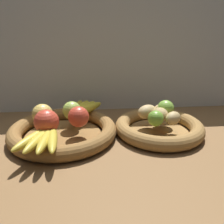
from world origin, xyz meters
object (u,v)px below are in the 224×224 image
chili_pepper (165,119)px  fruit_bowl_right (159,128)px  potato_back (162,110)px  potato_oblong (147,112)px  potato_small (173,118)px  lime_near (156,118)px  apple_red_front (47,122)px  apple_red_right (79,117)px  banana_bunch_front (43,138)px  fruit_bowl_left (63,131)px  potato_large (160,115)px  lime_far (166,108)px  banana_bunch_back (82,108)px  apple_golden_left (43,114)px  apple_green_back (72,110)px

chili_pepper → fruit_bowl_right: bearing=148.3°
potato_back → potato_oblong: bearing=-164.1°
chili_pepper → potato_small: bearing=-53.9°
lime_near → apple_red_front: bearing=-176.0°
apple_red_right → chili_pepper: apple_red_right is taller
banana_bunch_front → lime_near: bearing=13.8°
fruit_bowl_left → apple_red_right: size_ratio=5.33×
apple_red_front → potato_oblong: 36.17cm
potato_oblong → potato_back: potato_oblong is taller
potato_large → potato_small: bearing=-45.0°
lime_far → potato_oblong: bearing=-170.8°
fruit_bowl_right → potato_back: size_ratio=5.01×
banana_bunch_back → lime_far: (31.60, -7.62, 1.62)cm
fruit_bowl_right → potato_large: (0.00, -0.00, 5.12)cm
potato_small → apple_golden_left: bearing=173.8°
apple_red_front → potato_small: 42.44cm
lime_far → chili_pepper: 5.95cm
apple_green_back → fruit_bowl_left: bearing=-123.5°
potato_back → potato_small: bearing=-81.0°
fruit_bowl_left → apple_golden_left: size_ratio=5.33×
banana_bunch_back → potato_large: size_ratio=2.98×
fruit_bowl_right → apple_red_front: 39.89cm
potato_small → lime_far: 7.87cm
apple_green_back → potato_large: 32.11cm
apple_red_front → apple_green_back: apple_red_front is taller
apple_green_back → potato_small: bearing=-13.0°
apple_red_front → potato_oblong: (34.77, 9.87, -1.36)cm
apple_green_back → potato_large: bearing=-8.3°
apple_green_back → potato_back: bearing=0.4°
fruit_bowl_left → apple_golden_left: apple_golden_left is taller
apple_red_front → chili_pepper: size_ratio=0.70×
fruit_bowl_right → potato_back: (2.21, 4.86, 5.11)cm
fruit_bowl_left → banana_bunch_front: size_ratio=2.00×
potato_oblong → potato_back: (6.19, 1.77, -0.17)cm
potato_back → potato_large: size_ratio=0.99×
potato_small → potato_back: (-1.33, 8.40, 0.08)cm
banana_bunch_back → apple_green_back: bearing=-115.6°
apple_red_front → apple_golden_left: bearing=109.5°
fruit_bowl_right → apple_golden_left: bearing=178.2°
banana_bunch_front → banana_bunch_back: 27.14cm
apple_golden_left → potato_small: bearing=-6.2°
banana_bunch_front → potato_small: 43.38cm
fruit_bowl_left → potato_large: 35.20cm
banana_bunch_back → lime_near: bearing=-32.5°
fruit_bowl_left → lime_near: bearing=-7.6°
fruit_bowl_right → lime_far: lime_far is taller
apple_green_back → banana_bunch_front: size_ratio=0.36×
fruit_bowl_right → potato_small: bearing=-45.0°
banana_bunch_back → lime_near: (25.41, -16.19, 1.17)cm
fruit_bowl_left → lime_near: (31.97, -4.28, 5.45)cm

